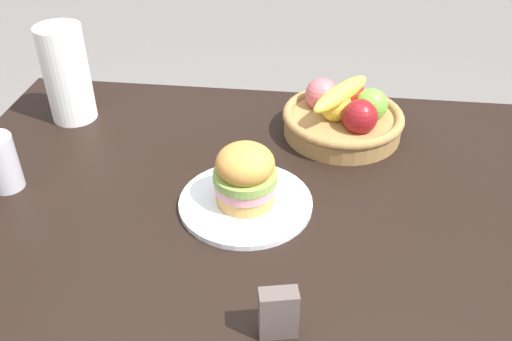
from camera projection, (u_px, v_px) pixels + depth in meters
dining_table at (262, 226)px, 1.23m from camera, size 1.40×0.90×0.75m
plate at (246, 203)px, 1.12m from camera, size 0.27×0.27×0.01m
sandwich at (245, 175)px, 1.08m from camera, size 0.13×0.13×0.13m
soda_can at (2, 162)px, 1.14m from camera, size 0.07×0.07×0.13m
fruit_basket at (344, 115)px, 1.32m from camera, size 0.29×0.29×0.14m
paper_towel_roll at (67, 74)px, 1.35m from camera, size 0.11×0.11×0.24m
napkin_holder at (278, 313)px, 0.84m from camera, size 0.07×0.04×0.09m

